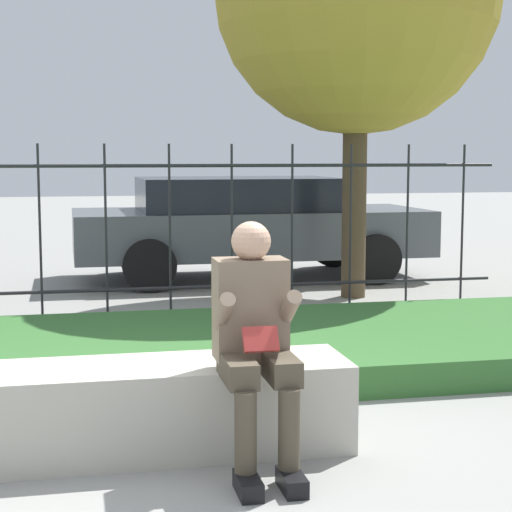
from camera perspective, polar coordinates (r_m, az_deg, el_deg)
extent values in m
plane|color=gray|center=(4.90, -8.18, -12.89)|extent=(60.00, 60.00, 0.00)
cube|color=#B7B2A3|center=(4.82, -11.51, -10.20)|extent=(2.95, 0.59, 0.50)
cube|color=gray|center=(4.88, -11.45, -12.55)|extent=(2.84, 0.55, 0.08)
cube|color=black|center=(4.30, -0.53, -15.05)|extent=(0.11, 0.26, 0.09)
cylinder|color=#4C4233|center=(4.27, -0.70, -11.66)|extent=(0.11, 0.11, 0.41)
cube|color=#4C4233|center=(4.40, -1.24, -7.54)|extent=(0.15, 0.42, 0.13)
cube|color=black|center=(4.35, 2.41, -14.82)|extent=(0.11, 0.26, 0.09)
cylinder|color=#4C4233|center=(4.32, 2.22, -11.46)|extent=(0.11, 0.11, 0.41)
cube|color=#4C4233|center=(4.44, 1.57, -7.40)|extent=(0.15, 0.42, 0.13)
cube|color=#7A6651|center=(4.56, -0.38, -3.54)|extent=(0.38, 0.24, 0.54)
sphere|color=tan|center=(4.49, -0.34, 0.99)|extent=(0.21, 0.21, 0.21)
cylinder|color=#7A6651|center=(4.37, -2.16, -3.73)|extent=(0.08, 0.29, 0.24)
cylinder|color=#7A6651|center=(4.44, 2.20, -3.57)|extent=(0.08, 0.29, 0.24)
cube|color=#B2332D|center=(4.33, 0.31, -5.58)|extent=(0.18, 0.09, 0.13)
cube|color=#33662D|center=(6.69, -9.29, -6.51)|extent=(9.94, 2.40, 0.23)
cylinder|color=#232326|center=(8.34, -9.89, -2.26)|extent=(7.94, 0.03, 0.03)
cylinder|color=#232326|center=(8.24, -10.06, 5.94)|extent=(7.94, 0.03, 0.03)
cylinder|color=#232326|center=(8.28, -14.19, 1.23)|extent=(0.02, 0.02, 1.75)
cylinder|color=#232326|center=(8.28, -9.97, 1.33)|extent=(0.02, 0.02, 1.75)
cylinder|color=#232326|center=(8.32, -5.76, 1.43)|extent=(0.02, 0.02, 1.75)
cylinder|color=#232326|center=(8.41, -1.62, 1.52)|extent=(0.02, 0.02, 1.75)
cylinder|color=#232326|center=(8.54, 2.42, 1.59)|extent=(0.02, 0.02, 1.75)
cylinder|color=#232326|center=(8.71, 6.31, 1.66)|extent=(0.02, 0.02, 1.75)
cylinder|color=#232326|center=(8.92, 10.04, 1.72)|extent=(0.02, 0.02, 1.75)
cylinder|color=#232326|center=(9.17, 13.59, 1.76)|extent=(0.02, 0.02, 1.75)
cube|color=#4C5156|center=(11.39, -0.38, 1.62)|extent=(4.65, 1.88, 0.59)
cube|color=black|center=(11.32, -1.30, 4.17)|extent=(2.57, 1.64, 0.43)
cylinder|color=black|center=(10.97, 7.97, -0.21)|extent=(0.65, 0.21, 0.65)
cylinder|color=black|center=(12.65, 5.12, 0.75)|extent=(0.65, 0.21, 0.65)
cylinder|color=black|center=(10.32, -7.12, -0.63)|extent=(0.65, 0.21, 0.65)
cylinder|color=black|center=(12.10, -7.95, 0.44)|extent=(0.65, 0.21, 0.65)
cylinder|color=#4C3D28|center=(9.89, 6.58, 4.70)|extent=(0.28, 0.28, 2.59)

